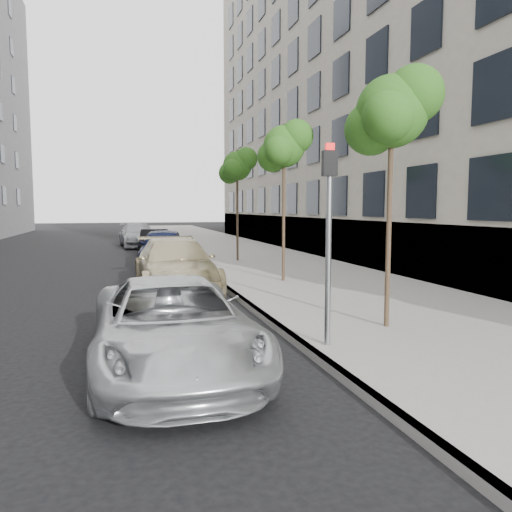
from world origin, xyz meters
name	(u,v)px	position (x,y,z in m)	size (l,w,h in m)	color
ground	(251,370)	(0.00, 0.00, 0.00)	(160.00, 160.00, 0.00)	black
sidewalk	(220,246)	(4.30, 24.00, 0.07)	(6.40, 72.00, 0.14)	gray
curb	(171,247)	(1.18, 24.00, 0.07)	(0.15, 72.00, 0.14)	#9E9B93
tree_near	(393,112)	(3.23, 1.50, 4.33)	(1.73, 1.53, 5.05)	#38281C
tree_mid	(285,147)	(3.23, 8.00, 4.43)	(1.68, 1.48, 5.12)	#38281C
tree_far	(238,166)	(3.23, 14.50, 4.33)	(1.64, 1.44, 5.01)	#38281C
signal_pole	(329,222)	(1.51, 0.54, 2.26)	(0.26, 0.21, 3.42)	#939699
minivan	(172,326)	(-1.16, 0.31, 0.70)	(2.33, 5.04, 1.40)	silver
suv	(175,265)	(-0.32, 7.62, 0.79)	(2.20, 5.42, 1.57)	#C6B88D
sedan_blue	(163,247)	(-0.10, 14.46, 0.81)	(1.91, 4.74, 1.62)	black
sedan_black	(154,242)	(-0.10, 20.11, 0.67)	(1.41, 4.05, 1.34)	black
sedan_rear	(138,235)	(-0.77, 25.37, 0.75)	(2.11, 5.20, 1.51)	gray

